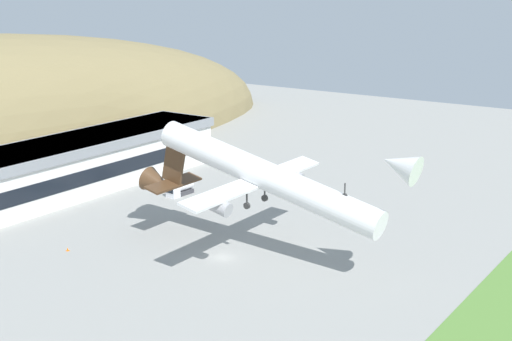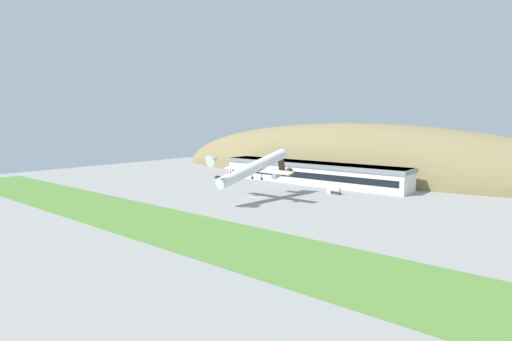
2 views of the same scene
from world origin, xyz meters
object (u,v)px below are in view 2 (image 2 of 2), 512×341
(service_car_1, at_px, (218,177))
(service_car_0, at_px, (230,180))
(fuel_truck, at_px, (334,191))
(terminal_building, at_px, (311,171))
(cargo_airplane, at_px, (255,168))
(traffic_cone_0, at_px, (265,187))

(service_car_1, bearing_deg, service_car_0, -9.85)
(service_car_0, distance_m, fuel_truck, 65.02)
(terminal_building, bearing_deg, service_car_1, -159.56)
(cargo_airplane, distance_m, fuel_truck, 40.56)
(cargo_airplane, height_order, service_car_0, cargo_airplane)
(cargo_airplane, relative_size, service_car_1, 11.66)
(terminal_building, distance_m, traffic_cone_0, 29.47)
(terminal_building, height_order, cargo_airplane, cargo_airplane)
(service_car_1, xyz_separation_m, traffic_cone_0, (40.77, -7.80, -0.37))
(service_car_0, relative_size, service_car_1, 0.88)
(fuel_truck, bearing_deg, terminal_building, 140.57)
(traffic_cone_0, bearing_deg, terminal_building, 68.82)
(service_car_0, height_order, traffic_cone_0, service_car_0)
(cargo_airplane, bearing_deg, service_car_1, 148.29)
(service_car_1, height_order, fuel_truck, fuel_truck)
(service_car_0, height_order, service_car_1, service_car_1)
(terminal_building, bearing_deg, fuel_truck, -39.43)
(terminal_building, distance_m, cargo_airplane, 55.72)
(cargo_airplane, bearing_deg, traffic_cone_0, 121.47)
(service_car_1, distance_m, fuel_truck, 76.75)
(service_car_0, distance_m, service_car_1, 11.88)
(fuel_truck, distance_m, traffic_cone_0, 36.45)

